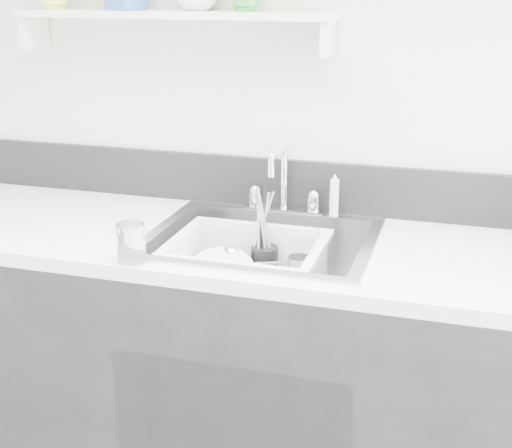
% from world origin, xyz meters
% --- Properties ---
extents(counter_run, '(3.20, 0.62, 0.92)m').
position_xyz_m(counter_run, '(0.00, 1.19, 0.46)').
color(counter_run, black).
rests_on(counter_run, ground).
extents(backsplash, '(3.20, 0.02, 0.16)m').
position_xyz_m(backsplash, '(0.00, 1.49, 1.00)').
color(backsplash, black).
rests_on(backsplash, counter_run).
extents(sink, '(0.64, 0.52, 0.20)m').
position_xyz_m(sink, '(0.00, 1.19, 0.83)').
color(sink, silver).
rests_on(sink, counter_run).
extents(faucet, '(0.26, 0.18, 0.23)m').
position_xyz_m(faucet, '(0.00, 1.44, 0.98)').
color(faucet, silver).
rests_on(faucet, counter_run).
extents(side_sprayer, '(0.03, 0.03, 0.14)m').
position_xyz_m(side_sprayer, '(0.16, 1.44, 0.99)').
color(side_sprayer, white).
rests_on(side_sprayer, counter_run).
extents(wall_shelf, '(1.00, 0.16, 0.12)m').
position_xyz_m(wall_shelf, '(-0.35, 1.42, 1.51)').
color(wall_shelf, silver).
rests_on(wall_shelf, room_shell).
extents(wash_tub, '(0.52, 0.47, 0.17)m').
position_xyz_m(wash_tub, '(-0.03, 1.16, 0.84)').
color(wash_tub, white).
rests_on(wash_tub, sink).
extents(plate_stack, '(0.24, 0.24, 0.09)m').
position_xyz_m(plate_stack, '(-0.10, 1.16, 0.79)').
color(plate_stack, white).
rests_on(plate_stack, wash_tub).
extents(utensil_cup, '(0.08, 0.08, 0.27)m').
position_xyz_m(utensil_cup, '(-0.01, 1.26, 0.83)').
color(utensil_cup, black).
rests_on(utensil_cup, wash_tub).
extents(ladle, '(0.31, 0.26, 0.09)m').
position_xyz_m(ladle, '(-0.05, 1.21, 0.81)').
color(ladle, silver).
rests_on(ladle, wash_tub).
extents(tumbler_in_tub, '(0.08, 0.08, 0.09)m').
position_xyz_m(tumbler_in_tub, '(0.10, 1.23, 0.81)').
color(tumbler_in_tub, white).
rests_on(tumbler_in_tub, wash_tub).
extents(tumbler_counter, '(0.09, 0.09, 0.10)m').
position_xyz_m(tumbler_counter, '(-0.27, 0.92, 0.97)').
color(tumbler_counter, white).
rests_on(tumbler_counter, counter_run).
extents(bowl_small, '(0.15, 0.15, 0.04)m').
position_xyz_m(bowl_small, '(0.09, 1.12, 0.79)').
color(bowl_small, white).
rests_on(bowl_small, wash_tub).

